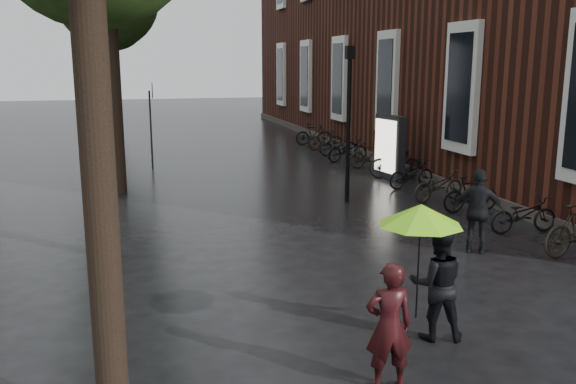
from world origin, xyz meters
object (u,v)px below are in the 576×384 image
object	(u,v)px
ad_lightbox	(389,147)
lamp_post	(349,109)
person_burgundy	(389,326)
parked_bicycles	(391,164)
person_black	(437,284)
pedestrian_walking	(479,212)

from	to	relation	value
ad_lightbox	lamp_post	size ratio (longest dim) A/B	0.50
person_burgundy	lamp_post	xyz separation A→B (m)	(2.96, 9.19, 1.74)
person_burgundy	parked_bicycles	world-z (taller)	person_burgundy
person_burgundy	person_black	distance (m)	1.56
lamp_post	parked_bicycles	bearing A→B (deg)	47.37
person_burgundy	person_black	size ratio (longest dim) A/B	0.97
ad_lightbox	pedestrian_walking	bearing A→B (deg)	-110.69
person_black	parked_bicycles	bearing A→B (deg)	-94.49
person_black	ad_lightbox	world-z (taller)	ad_lightbox
parked_bicycles	ad_lightbox	world-z (taller)	ad_lightbox
person_black	ad_lightbox	size ratio (longest dim) A/B	0.76
parked_bicycles	lamp_post	bearing A→B (deg)	-132.63
person_burgundy	lamp_post	bearing A→B (deg)	-100.71
person_burgundy	pedestrian_walking	distance (m)	5.73
person_burgundy	pedestrian_walking	size ratio (longest dim) A/B	0.91
person_black	parked_bicycles	xyz separation A→B (m)	(4.37, 10.96, -0.32)
pedestrian_walking	lamp_post	world-z (taller)	lamp_post
pedestrian_walking	parked_bicycles	size ratio (longest dim) A/B	0.10
person_black	pedestrian_walking	size ratio (longest dim) A/B	0.93
person_black	pedestrian_walking	bearing A→B (deg)	-112.30
pedestrian_walking	ad_lightbox	size ratio (longest dim) A/B	0.82
parked_bicycles	ad_lightbox	distance (m)	0.59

